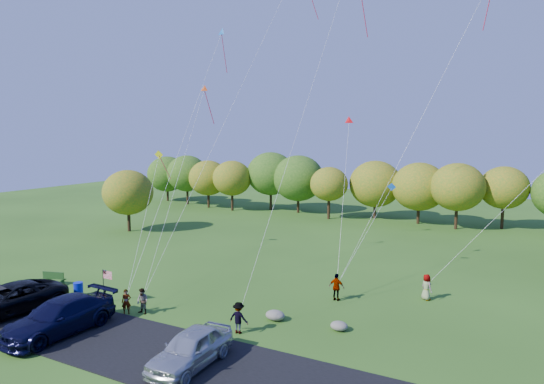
% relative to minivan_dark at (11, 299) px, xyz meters
% --- Properties ---
extents(ground, '(140.00, 140.00, 0.00)m').
position_rel_minivan_dark_xyz_m(ground, '(9.82, 4.15, -0.95)').
color(ground, '#2C5317').
rests_on(ground, ground).
extents(asphalt_lane, '(44.00, 6.00, 0.06)m').
position_rel_minivan_dark_xyz_m(asphalt_lane, '(9.82, 0.15, -0.92)').
color(asphalt_lane, black).
rests_on(asphalt_lane, ground).
extents(treeline, '(76.35, 27.61, 8.44)m').
position_rel_minivan_dark_xyz_m(treeline, '(9.54, 40.57, 3.82)').
color(treeline, '#352113').
rests_on(treeline, ground).
extents(minivan_dark, '(3.85, 6.74, 1.77)m').
position_rel_minivan_dark_xyz_m(minivan_dark, '(0.00, 0.00, 0.00)').
color(minivan_dark, black).
rests_on(minivan_dark, asphalt_lane).
extents(minivan_navy, '(2.88, 6.53, 1.87)m').
position_rel_minivan_dark_xyz_m(minivan_navy, '(5.19, -0.62, 0.05)').
color(minivan_navy, black).
rests_on(minivan_navy, asphalt_lane).
extents(minivan_silver, '(2.15, 5.11, 1.72)m').
position_rel_minivan_dark_xyz_m(minivan_silver, '(13.87, -0.23, -0.02)').
color(minivan_silver, '#B4B8C0').
rests_on(minivan_silver, asphalt_lane).
extents(flyer_a, '(0.66, 0.65, 1.53)m').
position_rel_minivan_dark_xyz_m(flyer_a, '(6.19, 3.35, -0.18)').
color(flyer_a, '#4C4C59').
rests_on(flyer_a, ground).
extents(flyer_b, '(0.81, 0.65, 1.58)m').
position_rel_minivan_dark_xyz_m(flyer_b, '(7.04, 3.83, -0.15)').
color(flyer_b, '#4C4C59').
rests_on(flyer_b, ground).
extents(flyer_c, '(1.17, 0.71, 1.75)m').
position_rel_minivan_dark_xyz_m(flyer_c, '(13.75, 4.18, -0.07)').
color(flyer_c, '#4C4C59').
rests_on(flyer_c, ground).
extents(flyer_d, '(1.07, 0.46, 1.81)m').
position_rel_minivan_dark_xyz_m(flyer_d, '(16.62, 11.70, -0.04)').
color(flyer_d, '#4C4C59').
rests_on(flyer_d, ground).
extents(flyer_e, '(1.00, 0.95, 1.72)m').
position_rel_minivan_dark_xyz_m(flyer_e, '(21.80, 14.67, -0.08)').
color(flyer_e, '#4C4C59').
rests_on(flyer_e, ground).
extents(park_bench, '(1.67, 0.74, 0.94)m').
position_rel_minivan_dark_xyz_m(park_bench, '(-2.79, 5.17, -0.44)').
color(park_bench, '#1A3F17').
rests_on(park_bench, ground).
extents(trash_barrel, '(0.62, 0.62, 0.93)m').
position_rel_minivan_dark_xyz_m(trash_barrel, '(0.85, 4.26, -0.48)').
color(trash_barrel, '#0D1CC6').
rests_on(trash_barrel, ground).
extents(flag_assembly, '(0.82, 0.53, 2.22)m').
position_rel_minivan_dark_xyz_m(flag_assembly, '(3.65, 4.12, 0.70)').
color(flag_assembly, black).
rests_on(flag_assembly, ground).
extents(boulder_near, '(1.19, 0.93, 0.59)m').
position_rel_minivan_dark_xyz_m(boulder_near, '(14.65, 6.78, -0.65)').
color(boulder_near, gray).
rests_on(boulder_near, ground).
extents(boulder_far, '(1.00, 0.83, 0.52)m').
position_rel_minivan_dark_xyz_m(boulder_far, '(18.50, 7.15, -0.69)').
color(boulder_far, '#6C665D').
rests_on(boulder_far, ground).
extents(kites_aloft, '(31.59, 7.75, 19.49)m').
position_rel_minivan_dark_xyz_m(kites_aloft, '(13.38, 17.95, 19.23)').
color(kites_aloft, '#C91658').
rests_on(kites_aloft, ground).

